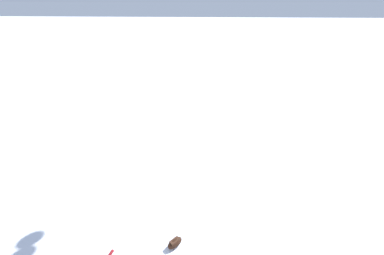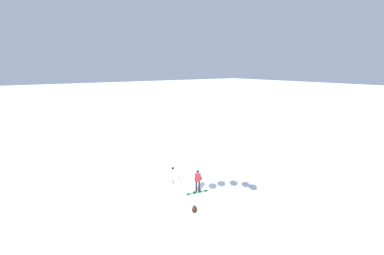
# 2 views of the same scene
# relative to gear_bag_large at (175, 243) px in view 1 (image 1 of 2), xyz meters

# --- Properties ---
(gear_bag_large) EXTENTS (0.69, 0.67, 0.34)m
(gear_bag_large) POSITION_rel_gear_bag_large_xyz_m (0.00, 0.00, 0.00)
(gear_bag_large) COLOR black
(gear_bag_large) RESTS_ON ground_plane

